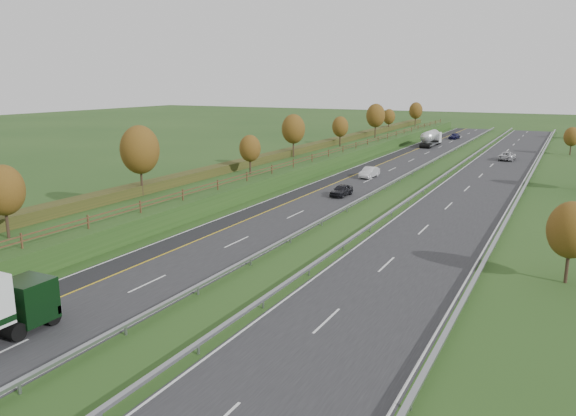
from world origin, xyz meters
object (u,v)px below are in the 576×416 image
car_dark_near (341,190)px  car_oncoming (508,156)px  car_silver_mid (369,172)px  road_tanker (431,138)px  car_small_far (454,136)px

car_dark_near → car_oncoming: 46.99m
car_silver_mid → road_tanker: bearing=94.5°
car_dark_near → car_silver_mid: bearing=98.4°
road_tanker → car_dark_near: 61.08m
car_dark_near → car_small_far: bearing=93.9°
road_tanker → car_small_far: (1.64, 18.29, -1.16)m
car_dark_near → car_oncoming: bearing=74.4°
car_silver_mid → car_small_far: size_ratio=1.04×
car_small_far → car_oncoming: 38.35m
car_small_far → car_oncoming: size_ratio=0.83×
road_tanker → car_silver_mid: 46.16m
road_tanker → car_small_far: 18.40m
road_tanker → car_silver_mid: (1.55, -46.12, -1.03)m
car_dark_near → car_oncoming: size_ratio=0.77×
road_tanker → car_dark_near: bearing=-87.2°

